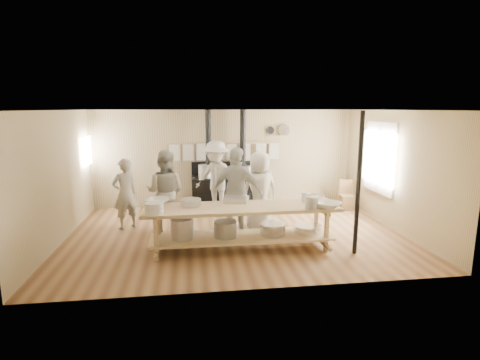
% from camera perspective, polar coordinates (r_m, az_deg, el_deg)
% --- Properties ---
extents(ground, '(7.00, 7.00, 0.00)m').
position_cam_1_polar(ground, '(8.06, -0.65, -8.22)').
color(ground, brown).
rests_on(ground, ground).
extents(room_shell, '(7.00, 7.00, 7.00)m').
position_cam_1_polar(room_shell, '(7.68, -0.67, 3.30)').
color(room_shell, tan).
rests_on(room_shell, ground).
extents(window_right, '(0.09, 1.50, 1.65)m').
position_cam_1_polar(window_right, '(9.33, 20.56, 3.19)').
color(window_right, beige).
rests_on(window_right, ground).
extents(left_opening, '(0.00, 0.90, 0.90)m').
position_cam_1_polar(left_opening, '(9.95, -22.35, 4.08)').
color(left_opening, white).
rests_on(left_opening, ground).
extents(stove, '(1.90, 0.75, 2.60)m').
position_cam_1_polar(stove, '(9.95, -2.16, -1.41)').
color(stove, black).
rests_on(stove, ground).
extents(towel_rail, '(3.00, 0.04, 0.47)m').
position_cam_1_polar(towel_rail, '(10.06, -2.31, 4.68)').
color(towel_rail, tan).
rests_on(towel_rail, ground).
extents(back_wall_shelf, '(0.63, 0.14, 0.32)m').
position_cam_1_polar(back_wall_shelf, '(10.29, 5.86, 7.30)').
color(back_wall_shelf, tan).
rests_on(back_wall_shelf, ground).
extents(prep_table, '(3.60, 0.90, 0.85)m').
position_cam_1_polar(prep_table, '(7.05, 0.16, -6.60)').
color(prep_table, tan).
rests_on(prep_table, ground).
extents(support_post, '(0.08, 0.08, 2.60)m').
position_cam_1_polar(support_post, '(7.01, 17.61, -0.63)').
color(support_post, black).
rests_on(support_post, ground).
extents(cook_far_left, '(0.69, 0.62, 1.57)m').
position_cam_1_polar(cook_far_left, '(8.60, -17.06, -2.03)').
color(cook_far_left, '#AEAB9A').
rests_on(cook_far_left, ground).
extents(cook_left, '(1.03, 0.91, 1.77)m').
position_cam_1_polar(cook_left, '(8.10, -11.30, -1.81)').
color(cook_left, '#AEAB9A').
rests_on(cook_left, ground).
extents(cook_center, '(0.95, 0.73, 1.72)m').
position_cam_1_polar(cook_center, '(8.21, 3.00, -1.63)').
color(cook_center, '#AEAB9A').
rests_on(cook_center, ground).
extents(cook_right, '(1.18, 0.95, 1.88)m').
position_cam_1_polar(cook_right, '(7.57, -0.42, -2.07)').
color(cook_right, '#AEAB9A').
rests_on(cook_right, ground).
extents(cook_by_window, '(1.39, 1.23, 1.86)m').
position_cam_1_polar(cook_by_window, '(9.27, -3.62, 0.25)').
color(cook_by_window, '#AEAB9A').
rests_on(cook_by_window, ground).
extents(chair, '(0.39, 0.39, 0.77)m').
position_cam_1_polar(chair, '(10.28, 15.98, -3.09)').
color(chair, brown).
rests_on(chair, ground).
extents(bowl_white_a, '(0.56, 0.56, 0.11)m').
position_cam_1_polar(bowl_white_a, '(7.23, -12.42, -3.24)').
color(bowl_white_a, white).
rests_on(bowl_white_a, prep_table).
extents(bowl_steel_a, '(0.43, 0.43, 0.10)m').
position_cam_1_polar(bowl_steel_a, '(6.59, -12.88, -4.66)').
color(bowl_steel_a, silver).
rests_on(bowl_steel_a, prep_table).
extents(bowl_white_b, '(0.64, 0.64, 0.11)m').
position_cam_1_polar(bowl_white_b, '(7.01, 13.29, -3.72)').
color(bowl_white_b, white).
rests_on(bowl_white_b, prep_table).
extents(bowl_steel_b, '(0.43, 0.43, 0.10)m').
position_cam_1_polar(bowl_steel_b, '(7.61, 11.54, -2.54)').
color(bowl_steel_b, silver).
rests_on(bowl_steel_b, prep_table).
extents(roasting_pan, '(0.53, 0.43, 0.10)m').
position_cam_1_polar(roasting_pan, '(7.25, -0.60, -2.97)').
color(roasting_pan, '#B2B2B7').
rests_on(roasting_pan, prep_table).
extents(mixing_bowl_large, '(0.40, 0.40, 0.12)m').
position_cam_1_polar(mixing_bowl_large, '(7.04, -7.52, -3.40)').
color(mixing_bowl_large, silver).
rests_on(mixing_bowl_large, prep_table).
extents(bucket_galv, '(0.27, 0.27, 0.22)m').
position_cam_1_polar(bucket_galv, '(6.89, 10.93, -3.40)').
color(bucket_galv, gray).
rests_on(bucket_galv, prep_table).
extents(deep_bowl_enamel, '(0.38, 0.38, 0.20)m').
position_cam_1_polar(deep_bowl_enamel, '(6.58, -12.90, -4.24)').
color(deep_bowl_enamel, white).
rests_on(deep_bowl_enamel, prep_table).
extents(pitcher, '(0.14, 0.14, 0.20)m').
position_cam_1_polar(pitcher, '(7.32, 9.83, -2.61)').
color(pitcher, white).
rests_on(pitcher, prep_table).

